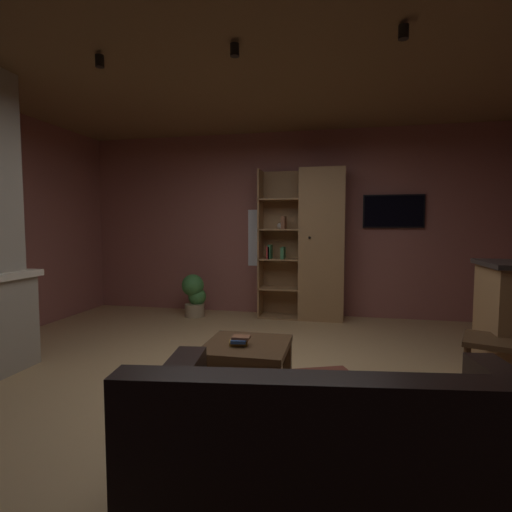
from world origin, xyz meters
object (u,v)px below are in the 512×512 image
Objects in this scene: dining_chair at (508,334)px; table_book_0 at (239,343)px; bookshelf_cabinet at (316,245)px; coffee_table at (247,354)px; potted_floor_plant at (194,294)px; table_book_2 at (241,337)px; wall_mounted_tv at (393,211)px; table_book_1 at (239,341)px; leather_couch at (341,475)px.

table_book_0 is at bearing -172.20° from dining_chair.
bookshelf_cabinet is 15.31× the size of table_book_0.
potted_floor_plant reaches higher than coffee_table.
dining_chair is at bearing 7.80° from table_book_0.
coffee_table is at bearing -173.35° from dining_chair.
table_book_2 is at bearing -98.40° from bookshelf_cabinet.
table_book_2 is at bearing -116.43° from wall_mounted_tv.
coffee_table is at bearing -97.92° from bookshelf_cabinet.
coffee_table is 0.15m from table_book_1.
bookshelf_cabinet is 1.89m from potted_floor_plant.
bookshelf_cabinet is at bearing 81.42° from table_book_1.
potted_floor_plant is at bearing 146.01° from dining_chair.
wall_mounted_tv is (1.47, 2.96, 1.08)m from table_book_1.
potted_floor_plant is at bearing -172.94° from bookshelf_cabinet.
table_book_2 reaches higher than table_book_1.
bookshelf_cabinet is at bearing 122.62° from dining_chair.
leather_couch is 4.47m from wall_mounted_tv.
potted_floor_plant is (-3.30, 2.23, -0.20)m from dining_chair.
bookshelf_cabinet is 1.21× the size of leather_couch.
wall_mounted_tv is at bearing 8.66° from potted_floor_plant.
bookshelf_cabinet reaches higher than table_book_1.
coffee_table is 4.77× the size of table_book_0.
dining_chair is (1.98, 0.31, 0.08)m from table_book_1.
wall_mounted_tv is at bearing 100.82° from dining_chair.
leather_couch is 2.66× the size of coffee_table.
dining_chair is at bearing 8.16° from table_book_2.
bookshelf_cabinet is at bearing 81.60° from table_book_2.
wall_mounted_tv is (2.79, 0.43, 1.20)m from potted_floor_plant.
table_book_2 is at bearing -171.84° from dining_chair.
table_book_2 is (-0.76, 1.31, 0.17)m from leather_couch.
wall_mounted_tv reaches higher than dining_chair.
coffee_table is at bearing 61.26° from table_book_2.
leather_couch is at bearing -59.45° from table_book_0.
bookshelf_cabinet is 2.84m from table_book_1.
table_book_2 is (-0.03, -0.06, 0.15)m from coffee_table.
dining_chair is (1.99, 0.27, 0.11)m from table_book_0.
leather_couch is 1.51m from table_book_1.
table_book_0 is 0.15× the size of dining_chair.
potted_floor_plant is (-1.37, 2.45, 0.01)m from coffee_table.
leather_couch reaches higher than table_book_0.
table_book_0 is at bearing -116.86° from wall_mounted_tv.
potted_floor_plant is (-2.09, 3.82, 0.03)m from leather_couch.
bookshelf_cabinet is at bearing 82.08° from coffee_table.
coffee_table is at bearing -116.38° from wall_mounted_tv.
potted_floor_plant is at bearing 117.61° from table_book_1.
bookshelf_cabinet is at bearing 7.06° from potted_floor_plant.
coffee_table is at bearing -60.85° from potted_floor_plant.
leather_couch is 2.84× the size of potted_floor_plant.
table_book_0 is at bearing -98.90° from bookshelf_cabinet.
leather_couch is at bearing -60.02° from table_book_2.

